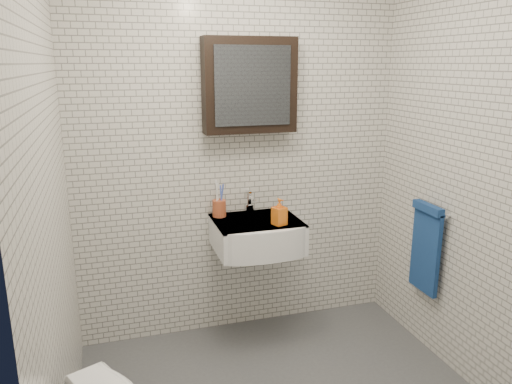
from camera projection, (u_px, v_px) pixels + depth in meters
room_shell at (295, 144)px, 2.35m from camera, size 2.22×2.02×2.51m
washbasin at (259, 236)px, 3.23m from camera, size 0.55×0.50×0.20m
faucet at (250, 204)px, 3.37m from camera, size 0.06×0.20×0.15m
mirror_cabinet at (250, 85)px, 3.17m from camera, size 0.60×0.15×0.60m
towel_rail at (426, 244)px, 3.16m from camera, size 0.09×0.30×0.58m
toothbrush_cup at (219, 207)px, 3.30m from camera, size 0.11×0.11×0.25m
soap_bottle at (279, 212)px, 3.12m from camera, size 0.10×0.10×0.17m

